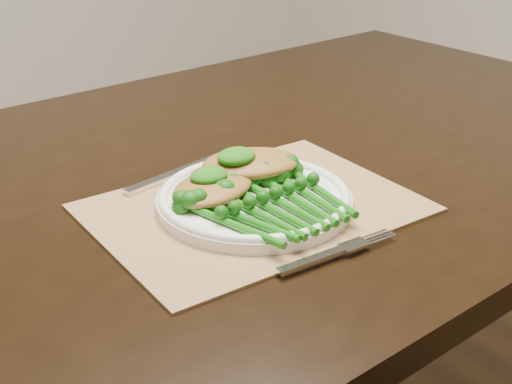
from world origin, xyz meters
TOP-DOWN VIEW (x-y plane):
  - dining_table at (0.13, -0.07)m, footprint 1.62×0.94m
  - placemat at (0.05, -0.22)m, footprint 0.41×0.31m
  - dinner_plate at (0.05, -0.22)m, footprint 0.25×0.25m
  - knife at (0.02, -0.07)m, footprint 0.20×0.05m
  - fork at (0.06, -0.37)m, footprint 0.16×0.03m
  - chicken_fillet_left at (0.01, -0.18)m, footprint 0.14×0.12m
  - chicken_fillet_right at (0.08, -0.16)m, footprint 0.16×0.14m
  - pesto_dollop_left at (0.01, -0.18)m, footprint 0.05×0.04m
  - pesto_dollop_right at (0.06, -0.16)m, footprint 0.05×0.05m
  - broccolini_bundle at (0.05, -0.27)m, footprint 0.17×0.19m

SIDE VIEW (x-z plane):
  - dining_table at x=0.13m, z-range 0.00..0.75m
  - placemat at x=0.05m, z-range 0.75..0.75m
  - fork at x=0.06m, z-range 0.76..0.76m
  - knife at x=0.02m, z-range 0.75..0.76m
  - dinner_plate at x=0.05m, z-range 0.75..0.78m
  - broccolini_bundle at x=0.05m, z-range 0.75..0.79m
  - chicken_fillet_left at x=0.01m, z-range 0.77..0.79m
  - chicken_fillet_right at x=0.08m, z-range 0.77..0.80m
  - pesto_dollop_left at x=0.01m, z-range 0.79..0.80m
  - pesto_dollop_right at x=0.06m, z-range 0.79..0.81m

